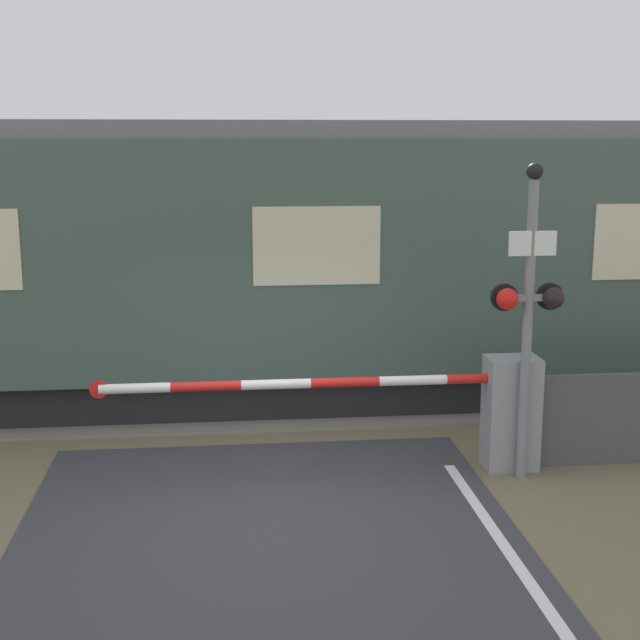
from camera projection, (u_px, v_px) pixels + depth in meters
name	position (u px, v px, depth m)	size (l,w,h in m)	color
ground_plane	(265.00, 510.00, 9.23)	(80.00, 80.00, 0.00)	#6B6047
track_bed	(253.00, 396.00, 13.21)	(36.00, 3.20, 0.13)	slate
train	(307.00, 260.00, 12.89)	(16.49, 2.79, 4.01)	black
crossing_barrier	(483.00, 408.00, 10.26)	(5.07, 0.44, 1.32)	gray
signal_post	(529.00, 304.00, 9.74)	(0.82, 0.26, 3.53)	gray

